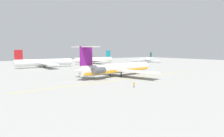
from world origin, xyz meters
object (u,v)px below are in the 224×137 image
ground_crew_near_nose (127,68)px  ground_crew_portside (134,84)px  airliner_mid_right (93,60)px  ground_crew_near_tail (115,68)px  safety_cone_nose (123,69)px  airliner_mid_left (46,62)px  airliner_far_right (145,59)px  main_jetliner (116,68)px

ground_crew_near_nose → ground_crew_portside: (-28.06, -38.34, -0.06)m
airliner_mid_right → ground_crew_near_nose: 54.55m
ground_crew_near_tail → safety_cone_nose: (3.83, -1.62, -0.79)m
ground_crew_portside → safety_cone_nose: size_ratio=3.13×
ground_crew_portside → ground_crew_near_nose: bearing=152.4°
airliner_mid_right → ground_crew_portside: airliner_mid_right is taller
airliner_mid_left → safety_cone_nose: size_ratio=63.09×
airliner_mid_left → airliner_far_right: airliner_mid_left is taller
main_jetliner → safety_cone_nose: main_jetliner is taller
airliner_far_right → ground_crew_near_nose: 70.16m
airliner_mid_right → main_jetliner: bearing=65.5°
airliner_far_right → ground_crew_near_nose: bearing=16.2°
airliner_far_right → safety_cone_nose: (-54.36, -39.66, -2.12)m
airliner_mid_right → ground_crew_portside: (-38.59, -91.84, -1.80)m
airliner_mid_left → safety_cone_nose: 47.14m
airliner_mid_left → ground_crew_near_nose: bearing=-55.0°
airliner_mid_right → ground_crew_near_nose: (-10.53, -53.50, -1.74)m
airliner_far_right → safety_cone_nose: bearing=13.9°
airliner_mid_left → ground_crew_near_tail: airliner_mid_left is taller
airliner_mid_right → airliner_far_right: size_ratio=1.25×
main_jetliner → ground_crew_near_nose: (18.26, 15.95, -2.04)m
airliner_far_right → ground_crew_portside: (-83.07, -81.87, -1.30)m
ground_crew_near_nose → safety_cone_nose: bearing=-40.7°
ground_crew_portside → safety_cone_nose: ground_crew_portside is taller
airliner_mid_right → airliner_far_right: (44.48, -9.97, -0.50)m
ground_crew_near_nose → ground_crew_portside: size_ratio=1.06×
airliner_far_right → ground_crew_portside: bearing=22.4°
airliner_mid_left → safety_cone_nose: airliner_mid_left is taller
airliner_mid_left → ground_crew_portside: bearing=-89.5°
airliner_mid_left → airliner_mid_right: (38.89, 12.57, -0.18)m
ground_crew_portside → safety_cone_nose: 51.05m
airliner_far_right → ground_crew_near_tail: size_ratio=15.69×
ground_crew_portside → ground_crew_near_tail: bearing=159.0°
main_jetliner → airliner_mid_left: 57.77m
ground_crew_near_tail → airliner_mid_left: bearing=-12.9°
main_jetliner → ground_crew_near_tail: bearing=46.0°
ground_crew_near_nose → ground_crew_near_tail: size_ratio=1.09×
airliner_mid_left → airliner_mid_right: airliner_mid_left is taller
airliner_mid_left → ground_crew_portside: 79.29m
ground_crew_near_tail → ground_crew_near_nose: bearing=161.9°
main_jetliner → ground_crew_near_nose: main_jetliner is taller
safety_cone_nose → airliner_mid_left: bearing=128.0°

